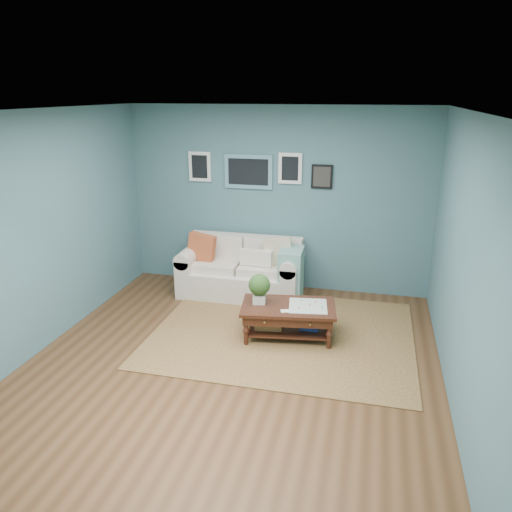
% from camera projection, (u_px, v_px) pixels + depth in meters
% --- Properties ---
extents(room_shell, '(5.00, 5.02, 2.70)m').
position_uv_depth(room_shell, '(229.00, 247.00, 5.11)').
color(room_shell, brown).
rests_on(room_shell, ground).
extents(area_rug, '(3.17, 2.53, 0.01)m').
position_uv_depth(area_rug, '(282.00, 333.00, 6.21)').
color(area_rug, brown).
rests_on(area_rug, ground).
extents(loveseat, '(1.81, 0.82, 0.93)m').
position_uv_depth(loveseat, '(246.00, 270.00, 7.31)').
color(loveseat, beige).
rests_on(loveseat, ground).
extents(coffee_table, '(1.21, 0.81, 0.79)m').
position_uv_depth(coffee_table, '(283.00, 311.00, 6.03)').
color(coffee_table, black).
rests_on(coffee_table, ground).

